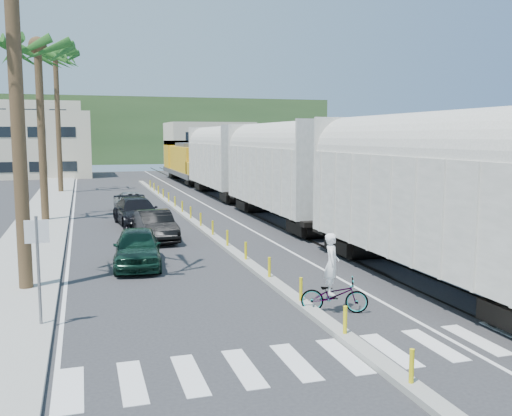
# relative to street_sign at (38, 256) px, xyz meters

# --- Properties ---
(ground) EXTENTS (140.00, 140.00, 0.00)m
(ground) POSITION_rel_street_sign_xyz_m (7.30, -2.00, -1.97)
(ground) COLOR #28282B
(ground) RESTS_ON ground
(sidewalk) EXTENTS (3.00, 90.00, 0.15)m
(sidewalk) POSITION_rel_street_sign_xyz_m (-1.20, 23.00, -1.90)
(sidewalk) COLOR gray
(sidewalk) RESTS_ON ground
(rails) EXTENTS (1.56, 100.00, 0.06)m
(rails) POSITION_rel_street_sign_xyz_m (12.30, 26.00, -1.94)
(rails) COLOR black
(rails) RESTS_ON ground
(median) EXTENTS (0.45, 60.00, 0.85)m
(median) POSITION_rel_street_sign_xyz_m (7.30, 17.96, -1.88)
(median) COLOR gray
(median) RESTS_ON ground
(crosswalk) EXTENTS (14.00, 2.20, 0.01)m
(crosswalk) POSITION_rel_street_sign_xyz_m (7.30, -4.00, -1.97)
(crosswalk) COLOR silver
(crosswalk) RESTS_ON ground
(lane_markings) EXTENTS (9.42, 90.00, 0.01)m
(lane_markings) POSITION_rel_street_sign_xyz_m (5.15, 23.00, -1.97)
(lane_markings) COLOR silver
(lane_markings) RESTS_ON ground
(freight_train) EXTENTS (3.00, 60.94, 5.85)m
(freight_train) POSITION_rel_street_sign_xyz_m (12.30, 21.72, 0.93)
(freight_train) COLOR #A8A59A
(freight_train) RESTS_ON ground
(palm_trees) EXTENTS (3.50, 37.20, 13.75)m
(palm_trees) POSITION_rel_street_sign_xyz_m (-0.80, 20.70, 8.84)
(palm_trees) COLOR brown
(palm_trees) RESTS_ON ground
(street_sign) EXTENTS (0.60, 0.08, 3.00)m
(street_sign) POSITION_rel_street_sign_xyz_m (0.00, 0.00, 0.00)
(street_sign) COLOR slate
(street_sign) RESTS_ON ground
(buildings) EXTENTS (38.00, 27.00, 10.00)m
(buildings) POSITION_rel_street_sign_xyz_m (0.89, 69.66, 2.39)
(buildings) COLOR beige
(buildings) RESTS_ON ground
(hillside) EXTENTS (80.00, 20.00, 12.00)m
(hillside) POSITION_rel_street_sign_xyz_m (7.30, 98.00, 4.03)
(hillside) COLOR #385628
(hillside) RESTS_ON ground
(car_lead) EXTENTS (2.59, 4.72, 1.50)m
(car_lead) POSITION_rel_street_sign_xyz_m (3.12, 6.68, -1.22)
(car_lead) COLOR black
(car_lead) RESTS_ON ground
(car_second) EXTENTS (2.21, 4.64, 1.45)m
(car_second) POSITION_rel_street_sign_xyz_m (4.46, 12.04, -1.25)
(car_second) COLOR black
(car_second) RESTS_ON ground
(car_third) EXTENTS (3.11, 5.70, 1.54)m
(car_third) POSITION_rel_street_sign_xyz_m (4.05, 17.07, -1.20)
(car_third) COLOR black
(car_third) RESTS_ON ground
(car_rear) EXTENTS (2.19, 4.61, 1.27)m
(car_rear) POSITION_rel_street_sign_xyz_m (4.24, 23.46, -1.34)
(car_rear) COLOR #9EA1A3
(car_rear) RESTS_ON ground
(cyclist) EXTENTS (2.07, 2.41, 2.31)m
(cyclist) POSITION_rel_street_sign_xyz_m (7.96, -0.90, -1.25)
(cyclist) COLOR #9EA0A5
(cyclist) RESTS_ON ground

